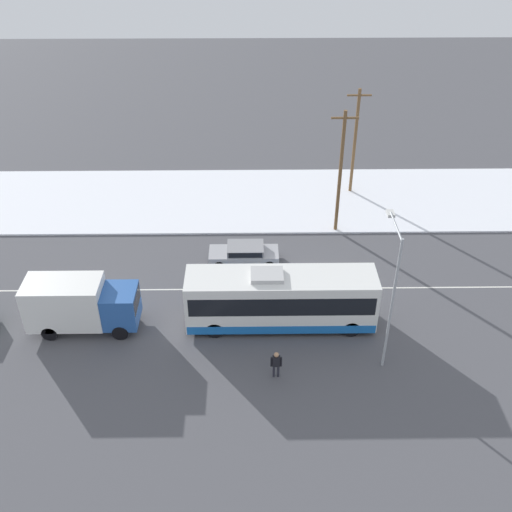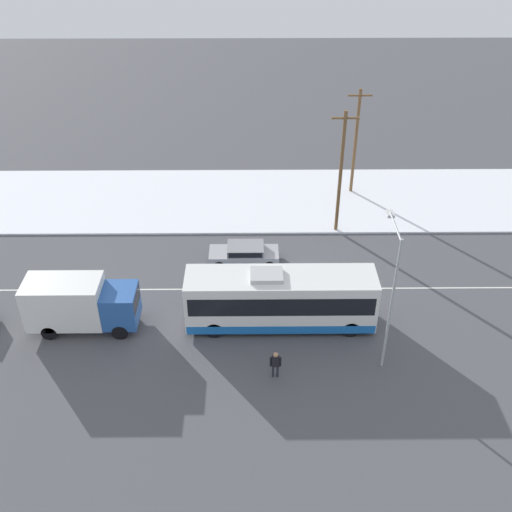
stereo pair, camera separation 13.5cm
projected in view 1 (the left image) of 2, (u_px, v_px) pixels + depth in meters
ground_plane at (306, 289)px, 37.53m from camera, size 120.00×120.00×0.00m
snow_lot at (294, 199)px, 46.99m from camera, size 80.00×10.11×0.12m
lane_marking_center at (306, 288)px, 37.52m from camera, size 60.00×0.12×0.00m
city_bus at (281, 299)px, 33.84m from camera, size 10.69×2.57×3.57m
box_truck at (79, 304)px, 33.53m from camera, size 6.17×2.30×3.18m
sedan_car at (244, 253)px, 39.52m from camera, size 4.59×1.80×1.31m
pedestrian_at_stop at (276, 362)px, 30.71m from camera, size 0.60×0.27×1.67m
streetlamp at (392, 282)px, 29.63m from camera, size 0.36×3.06×8.00m
utility_pole_roadside at (340, 172)px, 40.60m from camera, size 1.80×0.24×9.01m
utility_pole_snowlot at (355, 141)px, 45.61m from camera, size 1.80×0.24×8.45m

